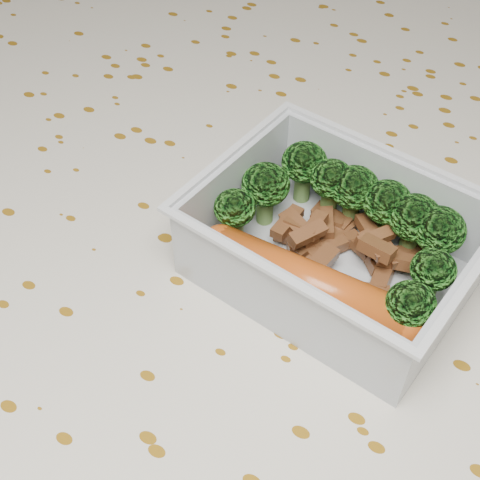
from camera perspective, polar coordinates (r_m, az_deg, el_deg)
The scene contains 6 objects.
dining_table at distance 0.49m, azimuth 0.26°, elevation -9.20°, with size 1.40×0.90×0.75m.
tablecloth at distance 0.44m, azimuth 0.28°, elevation -5.58°, with size 1.46×0.96×0.19m.
lunch_container at distance 0.40m, azimuth 8.06°, elevation -0.97°, with size 0.18×0.15×0.06m.
broccoli_florets at distance 0.41m, azimuth 9.99°, elevation 2.40°, with size 0.14×0.10×0.04m.
meat_pile at distance 0.41m, azimuth 8.53°, elevation -0.25°, with size 0.09×0.06×0.03m.
sausage at distance 0.38m, azimuth 5.96°, elevation -3.74°, with size 0.14×0.03×0.03m.
Camera 1 is at (0.13, -0.24, 1.07)m, focal length 50.00 mm.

